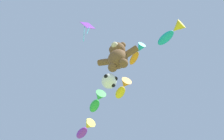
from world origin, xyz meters
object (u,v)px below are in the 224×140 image
Objects in this scene: fish_kite_tangerine at (137,53)px; fish_kite_goldfin at (123,88)px; teddy_bear_kite at (118,56)px; fish_kite_violet at (85,129)px; diamond_kite at (87,26)px; soccer_ball_kite at (109,81)px; fish_kite_teal at (171,33)px; fish_kite_emerald at (97,101)px.

fish_kite_tangerine is 0.97× the size of fish_kite_goldfin.
teddy_bear_kite is 1.17× the size of fish_kite_violet.
teddy_bear_kite is at bearing 21.92° from diamond_kite.
soccer_ball_kite is 8.49m from fish_kite_violet.
fish_kite_violet is (-4.83, 5.86, 3.81)m from soccer_ball_kite.
fish_kite_teal is 1.22× the size of fish_kite_goldfin.
fish_kite_tangerine is 0.57× the size of diamond_kite.
fish_kite_violet is at bearing 148.92° from fish_kite_goldfin.
teddy_bear_kite is 8.32m from fish_kite_violet.
fish_kite_tangerine is (-2.55, 0.69, 0.39)m from fish_kite_teal.
fish_kite_goldfin is at bearing -31.08° from fish_kite_violet.
fish_kite_tangerine is (1.28, 1.60, 4.57)m from soccer_ball_kite.
fish_kite_goldfin is (-1.80, 1.66, -0.93)m from fish_kite_tangerine.
soccer_ball_kite is at bearing 34.90° from diamond_kite.
fish_kite_tangerine is at bearing 164.85° from fish_kite_teal.
soccer_ball_kite is at bearing -80.99° from fish_kite_goldfin.
fish_kite_tangerine reaches higher than fish_kite_goldfin.
fish_kite_tangerine is 0.82× the size of fish_kite_emerald.
fish_kite_teal is (3.83, 0.91, 4.18)m from soccer_ball_kite.
fish_kite_emerald is 0.70× the size of diamond_kite.
diamond_kite is (-0.81, -4.18, 2.62)m from fish_kite_goldfin.
fish_kite_emerald is (-4.30, 2.61, -0.05)m from fish_kite_tangerine.
fish_kite_violet reaches higher than teddy_bear_kite.
fish_kite_teal is 0.71× the size of diamond_kite.
fish_kite_emerald reaches higher than fish_kite_tangerine.
fish_kite_tangerine is at bearing 67.97° from teddy_bear_kite.
teddy_bear_kite is at bearing -16.32° from soccer_ball_kite.
teddy_bear_kite is 6.25m from fish_kite_emerald.
fish_kite_teal is at bearing -15.15° from fish_kite_tangerine.
soccer_ball_kite is at bearing 163.68° from teddy_bear_kite.
diamond_kite is (-1.90, -0.76, 4.40)m from teddy_bear_kite.
fish_kite_emerald is 2.55m from fish_kite_violet.
fish_kite_goldfin is (-1.08, 3.42, 1.78)m from teddy_bear_kite.
soccer_ball_kite is at bearing -50.49° from fish_kite_violet.
fish_kite_tangerine reaches higher than teddy_bear_kite.
fish_kite_emerald is at bearing 148.77° from fish_kite_tangerine.
fish_kite_emerald is at bearing 159.21° from fish_kite_goldfin.
fish_kite_violet reaches higher than soccer_ball_kite.
fish_kite_teal is (3.26, 1.07, 2.32)m from teddy_bear_kite.
fish_kite_violet is (-4.31, 2.60, 0.17)m from fish_kite_goldfin.
teddy_bear_kite is at bearing -72.46° from fish_kite_goldfin.
fish_kite_tangerine is 0.76× the size of fish_kite_violet.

